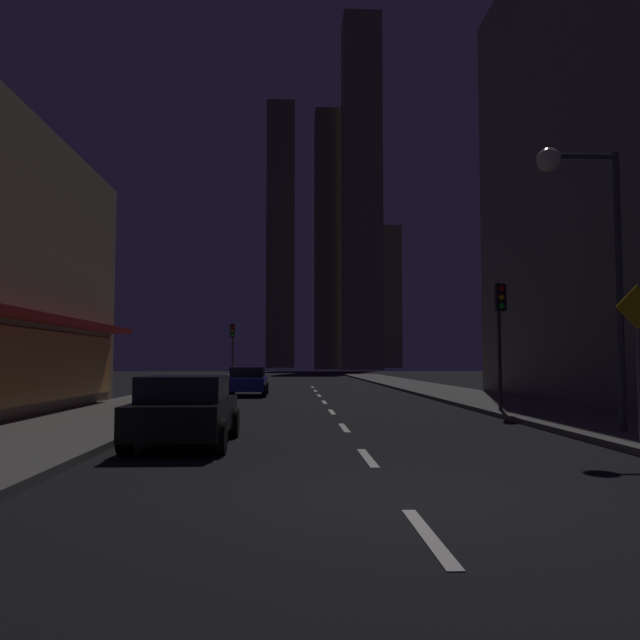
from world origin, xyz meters
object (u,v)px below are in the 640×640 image
at_px(fire_hydrant_far_left, 199,388).
at_px(street_lamp_right, 583,219).
at_px(pedestrian_crossing_sign, 639,348).
at_px(car_parked_near, 185,410).
at_px(car_parked_far, 248,381).
at_px(traffic_light_far_left, 232,340).
at_px(traffic_light_near_right, 500,318).

relative_size(fire_hydrant_far_left, street_lamp_right, 0.10).
bearing_deg(fire_hydrant_far_left, street_lamp_right, -56.50).
bearing_deg(pedestrian_crossing_sign, car_parked_near, 174.06).
bearing_deg(fire_hydrant_far_left, car_parked_far, 25.03).
relative_size(car_parked_near, fire_hydrant_far_left, 6.48).
height_order(car_parked_far, fire_hydrant_far_left, car_parked_far).
relative_size(car_parked_near, traffic_light_far_left, 1.01).
height_order(car_parked_near, street_lamp_right, street_lamp_right).
relative_size(car_parked_far, fire_hydrant_far_left, 6.48).
relative_size(traffic_light_near_right, pedestrian_crossing_sign, 1.33).
bearing_deg(street_lamp_right, traffic_light_far_left, 109.86).
relative_size(car_parked_far, traffic_light_far_left, 1.01).
xyz_separation_m(car_parked_far, pedestrian_crossing_sign, (9.20, -19.94, 1.28)).
xyz_separation_m(fire_hydrant_far_left, traffic_light_far_left, (0.40, 13.08, 2.74)).
relative_size(car_parked_far, pedestrian_crossing_sign, 1.34).
bearing_deg(car_parked_far, fire_hydrant_far_left, -154.97).
distance_m(car_parked_near, traffic_light_near_right, 11.90).
distance_m(fire_hydrant_far_left, pedestrian_crossing_sign, 22.15).
xyz_separation_m(traffic_light_near_right, pedestrian_crossing_sign, (0.10, -8.22, -1.18)).
height_order(traffic_light_near_right, traffic_light_far_left, same).
relative_size(car_parked_far, traffic_light_near_right, 1.01).
bearing_deg(car_parked_near, traffic_light_far_left, 93.51).
height_order(fire_hydrant_far_left, street_lamp_right, street_lamp_right).
xyz_separation_m(car_parked_near, car_parked_far, (0.00, 18.98, 0.00)).
xyz_separation_m(car_parked_far, street_lamp_right, (8.98, -18.12, 4.33)).
height_order(fire_hydrant_far_left, pedestrian_crossing_sign, pedestrian_crossing_sign).
height_order(traffic_light_near_right, pedestrian_crossing_sign, traffic_light_near_right).
bearing_deg(car_parked_near, street_lamp_right, 5.51).
distance_m(car_parked_far, traffic_light_far_left, 12.40).
relative_size(traffic_light_near_right, street_lamp_right, 0.64).
bearing_deg(car_parked_near, fire_hydrant_far_left, 97.32).
xyz_separation_m(fire_hydrant_far_left, pedestrian_crossing_sign, (11.50, -18.87, 1.56)).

